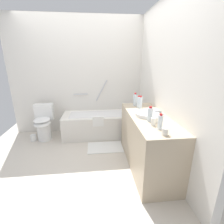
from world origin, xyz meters
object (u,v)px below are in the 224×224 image
(water_bottle_0, at_px, (135,100))
(toilet_paper_roll, at_px, (33,138))
(water_bottle_3, at_px, (139,102))
(drinking_glass_2, at_px, (136,102))
(water_bottle_4, at_px, (160,122))
(drinking_glass_1, at_px, (153,121))
(drinking_glass_3, at_px, (165,131))
(bathtub, at_px, (102,124))
(water_bottle_1, at_px, (150,114))
(water_bottle_2, at_px, (140,103))
(sink_faucet, at_px, (160,113))
(sink_basin, at_px, (147,114))
(drinking_glass_0, at_px, (155,120))
(toilet, at_px, (44,123))
(bath_mat, at_px, (105,147))

(water_bottle_0, xyz_separation_m, toilet_paper_roll, (-2.02, 0.46, -0.88))
(water_bottle_3, relative_size, drinking_glass_2, 2.41)
(water_bottle_0, bearing_deg, water_bottle_4, -87.59)
(drinking_glass_1, bearing_deg, drinking_glass_3, -83.61)
(drinking_glass_3, bearing_deg, water_bottle_3, 90.28)
(bathtub, xyz_separation_m, water_bottle_1, (0.58, -1.38, 0.66))
(water_bottle_4, distance_m, drinking_glass_1, 0.14)
(drinking_glass_1, bearing_deg, water_bottle_2, 87.97)
(drinking_glass_2, relative_size, toilet_paper_roll, 0.65)
(water_bottle_0, bearing_deg, sink_faucet, -65.37)
(water_bottle_1, distance_m, water_bottle_3, 0.66)
(bathtub, relative_size, sink_basin, 4.80)
(water_bottle_1, xyz_separation_m, drinking_glass_2, (0.03, 0.85, -0.05))
(drinking_glass_0, bearing_deg, water_bottle_1, 126.40)
(drinking_glass_3, distance_m, toilet_paper_roll, 2.76)
(toilet, distance_m, water_bottle_2, 2.07)
(toilet, bearing_deg, drinking_glass_1, 48.41)
(water_bottle_0, bearing_deg, drinking_glass_1, -89.43)
(toilet, distance_m, water_bottle_0, 1.96)
(bathtub, xyz_separation_m, bath_mat, (0.02, -0.58, -0.26))
(bathtub, relative_size, water_bottle_2, 7.35)
(drinking_glass_3, bearing_deg, water_bottle_2, 90.42)
(water_bottle_4, xyz_separation_m, drinking_glass_1, (-0.04, 0.13, -0.04))
(bathtub, bearing_deg, drinking_glass_2, -40.88)
(bathtub, relative_size, drinking_glass_3, 21.61)
(sink_basin, height_order, toilet_paper_roll, sink_basin)
(drinking_glass_0, relative_size, bath_mat, 0.12)
(bathtub, bearing_deg, drinking_glass_3, -71.44)
(sink_faucet, distance_m, bath_mat, 1.30)
(bathtub, xyz_separation_m, sink_faucet, (0.81, -1.15, 0.59))
(drinking_glass_3, height_order, bath_mat, drinking_glass_3)
(water_bottle_2, distance_m, drinking_glass_1, 0.69)
(sink_faucet, height_order, water_bottle_0, water_bottle_0)
(drinking_glass_1, bearing_deg, drinking_glass_2, 88.12)
(sink_faucet, bearing_deg, water_bottle_3, 116.35)
(water_bottle_4, relative_size, drinking_glass_3, 2.47)
(toilet, height_order, drinking_glass_0, drinking_glass_0)
(water_bottle_4, xyz_separation_m, toilet_paper_roll, (-2.06, 1.51, -0.86))
(drinking_glass_0, xyz_separation_m, drinking_glass_3, (-0.02, -0.35, -0.00))
(bathtub, xyz_separation_m, water_bottle_3, (0.60, -0.71, 0.66))
(water_bottle_1, distance_m, drinking_glass_3, 0.43)
(sink_basin, relative_size, drinking_glass_0, 4.23)
(bathtub, xyz_separation_m, toilet_paper_roll, (-1.45, -0.14, -0.20))
(toilet_paper_roll, bearing_deg, water_bottle_3, -15.65)
(toilet, relative_size, bath_mat, 1.11)
(water_bottle_0, bearing_deg, sink_basin, -85.14)
(sink_faucet, bearing_deg, drinking_glass_2, 108.53)
(bathtub, height_order, toilet, bathtub)
(toilet, bearing_deg, bath_mat, 64.76)
(water_bottle_4, bearing_deg, drinking_glass_3, -91.41)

